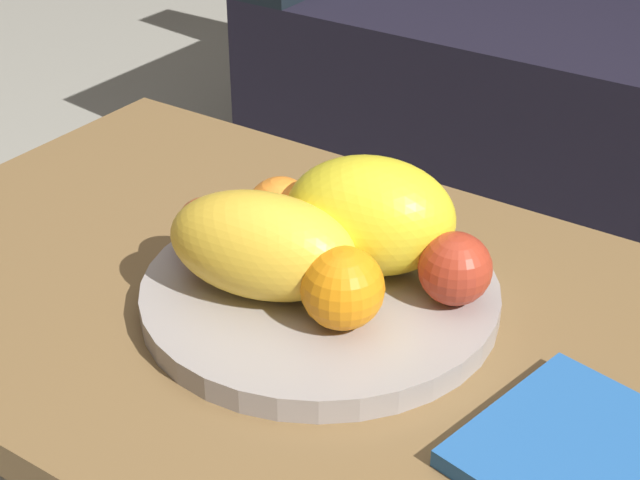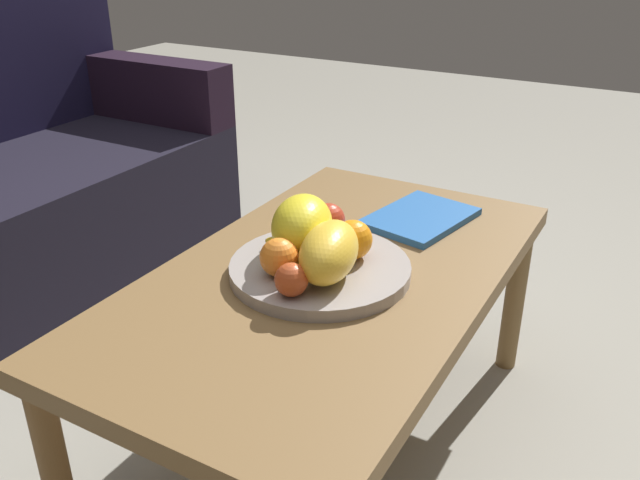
# 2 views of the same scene
# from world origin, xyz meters

# --- Properties ---
(coffee_table) EXTENTS (1.07, 0.61, 0.44)m
(coffee_table) POSITION_xyz_m (0.00, 0.00, 0.39)
(coffee_table) COLOR brown
(coffee_table) RESTS_ON ground_plane
(fruit_bowl) EXTENTS (0.35, 0.35, 0.03)m
(fruit_bowl) POSITION_xyz_m (-0.02, 0.01, 0.46)
(fruit_bowl) COLOR #9E9591
(fruit_bowl) RESTS_ON coffee_table
(melon_large_front) EXTENTS (0.21, 0.14, 0.10)m
(melon_large_front) POSITION_xyz_m (-0.06, -0.03, 0.52)
(melon_large_front) COLOR yellow
(melon_large_front) RESTS_ON fruit_bowl
(melon_smaller_beside) EXTENTS (0.20, 0.17, 0.12)m
(melon_smaller_beside) POSITION_xyz_m (-0.00, 0.06, 0.53)
(melon_smaller_beside) COLOR yellow
(melon_smaller_beside) RESTS_ON fruit_bowl
(orange_front) EXTENTS (0.07, 0.07, 0.07)m
(orange_front) POSITION_xyz_m (-0.10, 0.05, 0.51)
(orange_front) COLOR orange
(orange_front) RESTS_ON fruit_bowl
(orange_left) EXTENTS (0.08, 0.08, 0.08)m
(orange_left) POSITION_xyz_m (0.03, -0.03, 0.51)
(orange_left) COLOR orange
(orange_left) RESTS_ON fruit_bowl
(apple_front) EXTENTS (0.06, 0.06, 0.06)m
(apple_front) POSITION_xyz_m (-0.15, -0.01, 0.50)
(apple_front) COLOR #BC4921
(apple_front) RESTS_ON fruit_bowl
(apple_left) EXTENTS (0.07, 0.07, 0.07)m
(apple_left) POSITION_xyz_m (0.10, 0.06, 0.50)
(apple_left) COLOR #B03520
(apple_left) RESTS_ON fruit_bowl
(banana_bunch) EXTENTS (0.18, 0.15, 0.06)m
(banana_bunch) POSITION_xyz_m (-0.03, 0.05, 0.50)
(banana_bunch) COLOR yellow
(banana_bunch) RESTS_ON fruit_bowl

